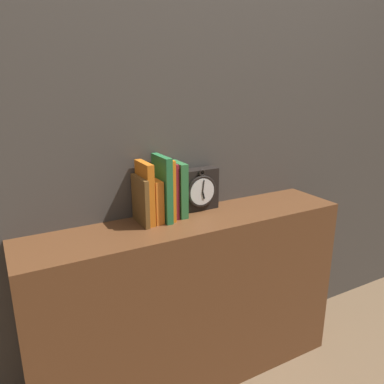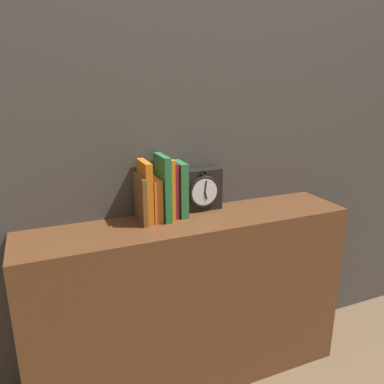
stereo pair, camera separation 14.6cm
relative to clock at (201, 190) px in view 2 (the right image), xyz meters
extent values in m
plane|color=brown|center=(-0.08, -0.10, -0.86)|extent=(12.00, 12.00, 0.00)
cube|color=#47423D|center=(-0.08, 0.07, 0.44)|extent=(6.00, 0.05, 2.60)
cube|color=brown|center=(-0.08, -0.10, -0.47)|extent=(1.36, 0.29, 0.77)
cube|color=black|center=(0.00, 0.01, 0.00)|extent=(0.18, 0.06, 0.18)
torus|color=black|center=(0.00, -0.03, 0.00)|extent=(0.14, 0.01, 0.14)
cylinder|color=silver|center=(0.00, -0.03, 0.00)|extent=(0.11, 0.01, 0.11)
cube|color=black|center=(0.00, -0.04, -0.02)|extent=(0.01, 0.00, 0.03)
cube|color=black|center=(0.00, -0.04, 0.02)|extent=(0.01, 0.00, 0.05)
torus|color=black|center=(0.00, -0.03, 0.08)|extent=(0.03, 0.01, 0.03)
cube|color=brown|center=(-0.28, -0.04, 0.00)|extent=(0.02, 0.14, 0.19)
cube|color=orange|center=(-0.25, -0.03, 0.03)|extent=(0.03, 0.13, 0.24)
cube|color=orange|center=(-0.22, -0.03, 0.00)|extent=(0.03, 0.13, 0.17)
cube|color=#26703C|center=(-0.18, -0.04, 0.04)|extent=(0.03, 0.14, 0.26)
cube|color=orange|center=(-0.16, -0.03, 0.03)|extent=(0.02, 0.13, 0.25)
cube|color=maroon|center=(-0.14, -0.02, 0.02)|extent=(0.02, 0.11, 0.23)
cube|color=#2D6F39|center=(-0.11, -0.02, 0.02)|extent=(0.03, 0.12, 0.22)
camera|label=1|loc=(-0.76, -1.33, 0.45)|focal=35.00mm
camera|label=2|loc=(-0.63, -1.39, 0.45)|focal=35.00mm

